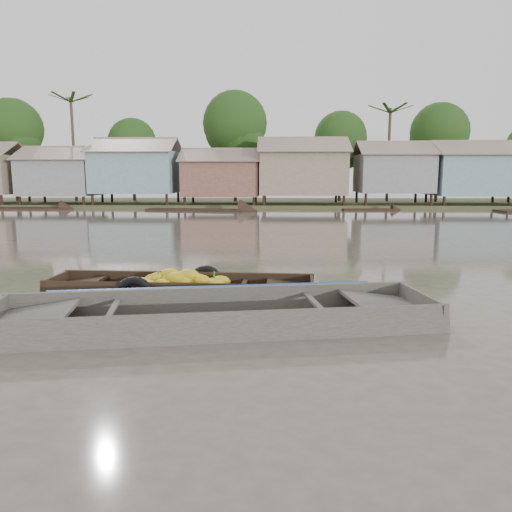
{
  "coord_description": "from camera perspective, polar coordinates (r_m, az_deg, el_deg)",
  "views": [
    {
      "loc": [
        0.19,
        -9.89,
        2.59
      ],
      "look_at": [
        -0.17,
        0.9,
        0.8
      ],
      "focal_mm": 35.0,
      "sensor_mm": 36.0,
      "label": 1
    }
  ],
  "objects": [
    {
      "name": "banana_boat",
      "position": [
        10.86,
        -8.94,
        -3.62
      ],
      "size": [
        5.74,
        1.61,
        0.81
      ],
      "rotation": [
        0.0,
        0.0,
        -0.05
      ],
      "color": "black",
      "rests_on": "ground"
    },
    {
      "name": "riverbank",
      "position": [
        41.86,
        5.87,
        10.01
      ],
      "size": [
        120.0,
        12.47,
        10.22
      ],
      "color": "#384723",
      "rests_on": "ground"
    },
    {
      "name": "viewer_boat",
      "position": [
        8.72,
        -4.34,
        -7.46
      ],
      "size": [
        7.75,
        3.2,
        0.61
      ],
      "rotation": [
        0.0,
        0.0,
        0.17
      ],
      "color": "#3B3732",
      "rests_on": "ground"
    },
    {
      "name": "ground",
      "position": [
        10.23,
        0.78,
        -5.25
      ],
      "size": [
        120.0,
        120.0,
        0.0
      ],
      "primitive_type": "plane",
      "color": "#4F473D",
      "rests_on": "ground"
    },
    {
      "name": "distant_boats",
      "position": [
        33.97,
        14.39,
        4.65
      ],
      "size": [
        47.49,
        15.98,
        0.35
      ],
      "color": "black",
      "rests_on": "ground"
    }
  ]
}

